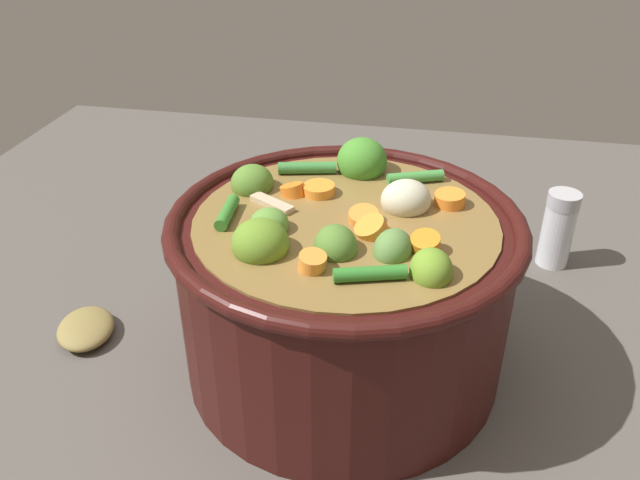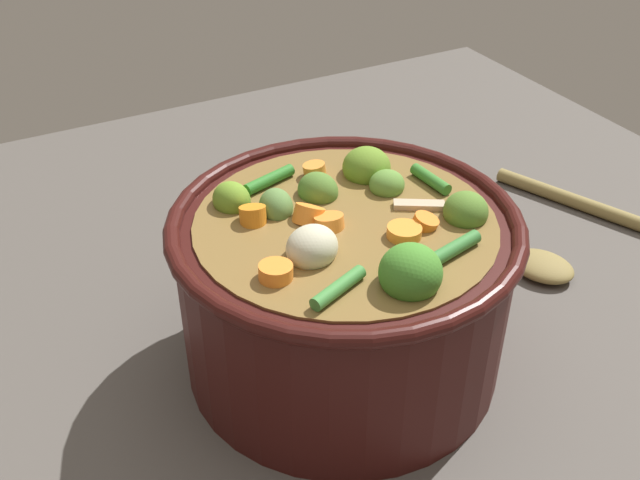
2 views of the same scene
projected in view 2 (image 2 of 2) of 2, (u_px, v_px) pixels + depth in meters
ground_plane at (342, 357)px, 0.64m from camera, size 1.10×1.10×0.00m
cooking_pot at (344, 287)px, 0.59m from camera, size 0.27×0.27×0.17m
wooden_spoon at (573, 235)px, 0.78m from camera, size 0.23×0.21×0.02m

